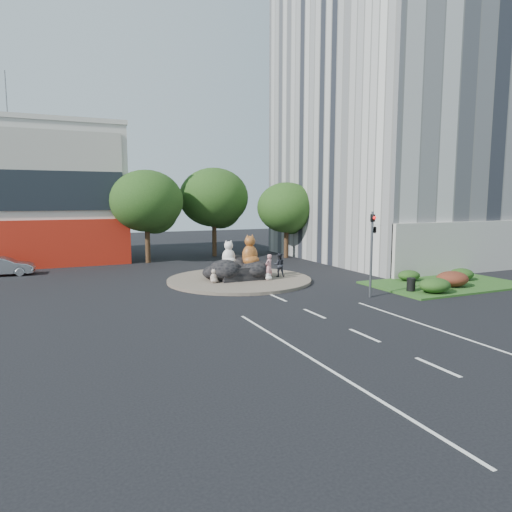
{
  "coord_description": "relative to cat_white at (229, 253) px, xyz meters",
  "views": [
    {
      "loc": [
        -11.81,
        -19.12,
        5.73
      ],
      "look_at": [
        0.32,
        7.87,
        2.0
      ],
      "focal_mm": 32.0,
      "sensor_mm": 36.0,
      "label": 1
    }
  ],
  "objects": [
    {
      "name": "kitten_calico",
      "position": [
        -1.52,
        -1.22,
        -1.31
      ],
      "size": [
        0.67,
        0.62,
        0.95
      ],
      "primitive_type": null,
      "rotation": [
        0.0,
        0.0,
        -0.24
      ],
      "color": "beige",
      "rests_on": "roundabout_island"
    },
    {
      "name": "kitten_white",
      "position": [
        2.22,
        -1.73,
        -1.35
      ],
      "size": [
        0.69,
        0.67,
        0.88
      ],
      "primitive_type": null,
      "rotation": [
        0.0,
        0.0,
        0.56
      ],
      "color": "silver",
      "rests_on": "roundabout_island"
    },
    {
      "name": "rock_plinth",
      "position": [
        0.65,
        -0.35,
        -1.34
      ],
      "size": [
        3.2,
        2.6,
        0.9
      ],
      "primitive_type": null,
      "color": "black",
      "rests_on": "roundabout_island"
    },
    {
      "name": "tree_left",
      "position": [
        -3.28,
        11.71,
        3.26
      ],
      "size": [
        6.46,
        6.46,
        8.27
      ],
      "color": "#382314",
      "rests_on": "ground"
    },
    {
      "name": "grass_verge",
      "position": [
        12.65,
        -7.35,
        -1.93
      ],
      "size": [
        10.0,
        6.0,
        0.12
      ],
      "primitive_type": "cube",
      "color": "#1F501A",
      "rests_on": "ground"
    },
    {
      "name": "pedestrian_dark",
      "position": [
        3.52,
        -0.83,
        -0.94
      ],
      "size": [
        0.99,
        0.89,
        1.69
      ],
      "primitive_type": "imported",
      "rotation": [
        0.0,
        0.0,
        2.78
      ],
      "color": "black",
      "rests_on": "roundabout_island"
    },
    {
      "name": "cat_white",
      "position": [
        0.0,
        0.0,
        0.0
      ],
      "size": [
        1.1,
        0.96,
        1.78
      ],
      "primitive_type": null,
      "rotation": [
        0.0,
        0.0,
        -0.03
      ],
      "color": "silver",
      "rests_on": "rock_plinth"
    },
    {
      "name": "hedge_red",
      "position": [
        12.15,
        -8.35,
        -1.37
      ],
      "size": [
        2.2,
        1.76,
        0.99
      ],
      "primitive_type": "ellipsoid",
      "color": "#4E2014",
      "rests_on": "grass_verge"
    },
    {
      "name": "parked_car",
      "position": [
        -14.61,
        9.01,
        -1.29
      ],
      "size": [
        4.4,
        1.95,
        1.41
      ],
      "primitive_type": "imported",
      "rotation": [
        0.0,
        0.0,
        1.46
      ],
      "color": "#93959A",
      "rests_on": "ground"
    },
    {
      "name": "litter_bin",
      "position": [
        8.73,
        -8.36,
        -1.47
      ],
      "size": [
        0.53,
        0.53,
        0.8
      ],
      "primitive_type": "cylinder",
      "rotation": [
        0.0,
        0.0,
        -0.02
      ],
      "color": "black",
      "rests_on": "grass_verge"
    },
    {
      "name": "traffic_light",
      "position": [
        5.75,
        -8.35,
        1.63
      ],
      "size": [
        0.44,
        1.24,
        5.0
      ],
      "color": "#595B60",
      "rests_on": "ground"
    },
    {
      "name": "hedge_back_green",
      "position": [
        11.15,
        -5.55,
        -1.51
      ],
      "size": [
        1.6,
        1.28,
        0.72
      ],
      "primitive_type": "ellipsoid",
      "color": "#183812",
      "rests_on": "grass_verge"
    },
    {
      "name": "tree_mid",
      "position": [
        3.72,
        13.71,
        3.57
      ],
      "size": [
        6.84,
        6.84,
        8.76
      ],
      "color": "#382314",
      "rests_on": "ground"
    },
    {
      "name": "cat_tabby",
      "position": [
        1.33,
        -0.65,
        0.21
      ],
      "size": [
        1.54,
        1.41,
        2.19
      ],
      "primitive_type": null,
      "rotation": [
        0.0,
        0.0,
        0.23
      ],
      "color": "orange",
      "rests_on": "rock_plinth"
    },
    {
      "name": "tree_right",
      "position": [
        9.72,
        9.71,
        2.64
      ],
      "size": [
        5.7,
        5.7,
        7.3
      ],
      "color": "#382314",
      "rests_on": "ground"
    },
    {
      "name": "roundabout_island",
      "position": [
        0.65,
        -0.35,
        -1.89
      ],
      "size": [
        10.0,
        10.0,
        0.2
      ],
      "primitive_type": "cylinder",
      "color": "brown",
      "rests_on": "ground"
    },
    {
      "name": "street_lamp",
      "position": [
        13.47,
        -2.35,
        2.57
      ],
      "size": [
        2.34,
        0.22,
        8.06
      ],
      "color": "#595B60",
      "rests_on": "ground"
    },
    {
      "name": "hedge_near_green",
      "position": [
        9.65,
        -9.35,
        -1.42
      ],
      "size": [
        2.0,
        1.6,
        0.9
      ],
      "primitive_type": "ellipsoid",
      "color": "#183812",
      "rests_on": "grass_verge"
    },
    {
      "name": "hedge_mid_green",
      "position": [
        14.65,
        -6.85,
        -1.46
      ],
      "size": [
        1.8,
        1.44,
        0.81
      ],
      "primitive_type": "ellipsoid",
      "color": "#183812",
      "rests_on": "grass_verge"
    },
    {
      "name": "pedestrian_pink",
      "position": [
        2.27,
        -1.74,
        -0.9
      ],
      "size": [
        0.77,
        0.68,
        1.77
      ],
      "primitive_type": "imported",
      "rotation": [
        0.0,
        0.0,
        3.63
      ],
      "color": "#CA8287",
      "rests_on": "roundabout_island"
    },
    {
      "name": "office_tower",
      "position": [
        20.65,
        5.65,
        15.51
      ],
      "size": [
        20.0,
        20.0,
        35.0
      ],
      "primitive_type": "cube",
      "color": "silver",
      "rests_on": "ground"
    },
    {
      "name": "ground",
      "position": [
        0.65,
        -10.35,
        -1.99
      ],
      "size": [
        120.0,
        120.0,
        0.0
      ],
      "primitive_type": "plane",
      "color": "black",
      "rests_on": "ground"
    }
  ]
}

